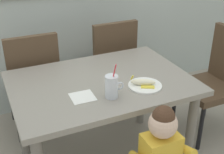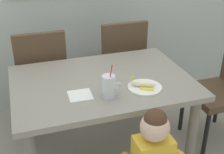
% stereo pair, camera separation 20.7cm
% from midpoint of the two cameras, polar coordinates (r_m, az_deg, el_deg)
% --- Properties ---
extents(dining_table, '(1.26, 0.89, 0.75)m').
position_cam_midpoint_polar(dining_table, '(2.21, 0.90, -3.12)').
color(dining_table, gray).
rests_on(dining_table, ground).
extents(dining_chair_left, '(0.44, 0.44, 0.96)m').
position_cam_midpoint_polar(dining_chair_left, '(2.74, -10.86, 0.41)').
color(dining_chair_left, '#4C3826').
rests_on(dining_chair_left, ground).
extents(dining_chair_right, '(0.44, 0.45, 0.96)m').
position_cam_midpoint_polar(dining_chair_right, '(2.94, 3.51, 2.80)').
color(dining_chair_right, '#4C3826').
rests_on(dining_chair_right, ground).
extents(milk_cup, '(0.13, 0.09, 0.25)m').
position_cam_midpoint_polar(milk_cup, '(1.92, 2.50, -2.08)').
color(milk_cup, silver).
rests_on(milk_cup, dining_table).
extents(snack_plate, '(0.23, 0.23, 0.01)m').
position_cam_midpoint_polar(snack_plate, '(2.07, 8.97, -2.00)').
color(snack_plate, white).
rests_on(snack_plate, dining_table).
extents(peeled_banana, '(0.17, 0.14, 0.07)m').
position_cam_midpoint_polar(peeled_banana, '(2.06, 8.71, -1.37)').
color(peeled_banana, '#F4EAC6').
rests_on(peeled_banana, snack_plate).
extents(paper_napkin, '(0.15, 0.15, 0.00)m').
position_cam_midpoint_polar(paper_napkin, '(1.97, -2.98, -3.49)').
color(paper_napkin, white).
rests_on(paper_napkin, dining_table).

